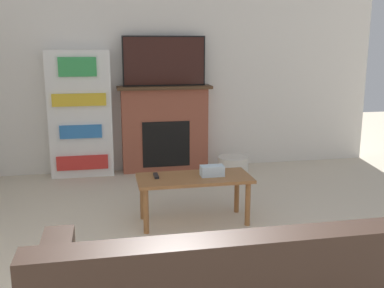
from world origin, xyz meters
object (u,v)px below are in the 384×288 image
(tv, at_px, (164,61))
(coffee_table, at_px, (194,183))
(storage_basket, at_px, (233,165))
(fireplace, at_px, (165,128))
(bookshelf, at_px, (80,114))

(tv, height_order, coffee_table, tv)
(storage_basket, bearing_deg, fireplace, 156.60)
(tv, distance_m, storage_basket, 1.63)
(tv, bearing_deg, fireplace, 90.00)
(tv, xyz_separation_m, storage_basket, (0.85, -0.35, -1.35))
(bookshelf, relative_size, storage_basket, 4.02)
(bookshelf, height_order, storage_basket, bookshelf)
(bookshelf, distance_m, storage_basket, 2.08)
(tv, distance_m, bookshelf, 1.27)
(coffee_table, bearing_deg, storage_basket, 61.16)
(fireplace, xyz_separation_m, coffee_table, (0.02, -1.87, -0.19))
(fireplace, relative_size, tv, 1.15)
(fireplace, distance_m, bookshelf, 1.11)
(fireplace, xyz_separation_m, tv, (0.00, -0.02, 0.89))
(coffee_table, distance_m, storage_basket, 1.74)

